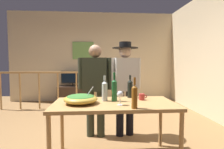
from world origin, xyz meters
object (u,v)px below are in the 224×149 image
object	(u,v)px
flat_screen_tv	(72,77)
wine_glass	(120,95)
salad_bowl	(81,98)
wine_bottle_clear	(105,90)
serving_table	(114,108)
wine_bottle_dark	(130,88)
stair_railing	(75,85)
tv_console	(73,94)
person_standing_right	(125,81)
mug_red	(142,97)
wine_bottle_amber	(135,96)
wine_bottle_green	(114,90)
person_standing_left	(95,83)
framed_picture	(83,51)

from	to	relation	value
flat_screen_tv	wine_glass	world-z (taller)	flat_screen_tv
salad_bowl	wine_bottle_clear	xyz separation A→B (m)	(0.30, 0.13, 0.08)
serving_table	flat_screen_tv	bearing A→B (deg)	106.72
wine_bottle_clear	wine_bottle_dark	distance (m)	0.42
stair_railing	flat_screen_tv	distance (m)	0.71
tv_console	person_standing_right	distance (m)	2.98
salad_bowl	mug_red	xyz separation A→B (m)	(0.80, 0.15, -0.02)
wine_bottle_amber	serving_table	bearing A→B (deg)	122.21
tv_console	wine_bottle_dark	xyz separation A→B (m)	(1.26, -3.09, 0.63)
wine_bottle_green	person_standing_left	bearing A→B (deg)	110.45
wine_bottle_dark	person_standing_right	xyz separation A→B (m)	(-0.00, 0.48, 0.06)
mug_red	wine_bottle_green	bearing A→B (deg)	-173.10
wine_bottle_amber	mug_red	xyz separation A→B (m)	(0.19, 0.43, -0.10)
serving_table	salad_bowl	distance (m)	0.44
wine_bottle_clear	mug_red	bearing A→B (deg)	2.69
salad_bowl	person_standing_right	xyz separation A→B (m)	(0.67, 0.80, 0.13)
framed_picture	wine_bottle_dark	xyz separation A→B (m)	(0.95, -3.38, -0.76)
stair_railing	wine_glass	world-z (taller)	stair_railing
wine_bottle_amber	person_standing_right	size ratio (longest dim) A/B	0.21
person_standing_left	flat_screen_tv	bearing A→B (deg)	-63.56
framed_picture	wine_bottle_dark	bearing A→B (deg)	-74.28
framed_picture	flat_screen_tv	world-z (taller)	framed_picture
wine_glass	wine_bottle_clear	distance (m)	0.30
wine_bottle_green	wine_glass	bearing A→B (deg)	-78.15
flat_screen_tv	wine_bottle_clear	xyz separation A→B (m)	(0.89, -3.25, 0.09)
wine_bottle_clear	wine_bottle_amber	size ratio (longest dim) A/B	0.98
tv_console	person_standing_right	size ratio (longest dim) A/B	0.56
wine_bottle_clear	person_standing_right	world-z (taller)	person_standing_right
framed_picture	wine_bottle_amber	xyz separation A→B (m)	(0.89, -3.99, -0.76)
person_standing_left	wine_bottle_green	bearing A→B (deg)	120.56
stair_railing	wine_bottle_dark	size ratio (longest dim) A/B	9.54
tv_console	wine_bottle_clear	xyz separation A→B (m)	(0.89, -3.29, 0.63)
flat_screen_tv	person_standing_left	world-z (taller)	person_standing_left
stair_railing	mug_red	size ratio (longest dim) A/B	27.30
salad_bowl	wine_glass	xyz separation A→B (m)	(0.47, -0.12, 0.06)
wine_bottle_clear	person_standing_left	bearing A→B (deg)	101.26
person_standing_left	salad_bowl	bearing A→B (deg)	88.40
person_standing_left	stair_railing	bearing A→B (deg)	-62.74
mug_red	person_standing_left	xyz separation A→B (m)	(-0.64, 0.65, 0.12)
salad_bowl	wine_glass	bearing A→B (deg)	-14.80
wine_bottle_clear	person_standing_right	distance (m)	0.77
stair_railing	wine_bottle_amber	xyz separation A→B (m)	(1.04, -2.99, 0.23)
person_standing_left	person_standing_right	world-z (taller)	person_standing_right
wine_glass	wine_bottle_amber	size ratio (longest dim) A/B	0.50
salad_bowl	flat_screen_tv	bearing A→B (deg)	99.92
salad_bowl	wine_bottle_green	size ratio (longest dim) A/B	1.09
wine_glass	wine_bottle_green	bearing A→B (deg)	101.85
wine_glass	wine_bottle_dark	size ratio (longest dim) A/B	0.53
wine_glass	wine_bottle_clear	world-z (taller)	wine_bottle_clear
tv_console	salad_bowl	bearing A→B (deg)	-80.17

